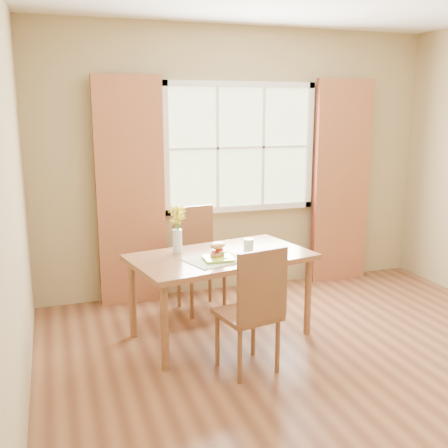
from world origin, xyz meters
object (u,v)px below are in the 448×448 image
Objects in this scene: chair_near at (254,305)px; chair_far at (197,254)px; flower_vase at (177,223)px; water_glass at (249,246)px; croissant_sandwich at (218,249)px; dining_table at (221,263)px.

chair_far reaches higher than chair_near.
chair_near is 1.04m from flower_vase.
flower_vase is at bearing 159.12° from water_glass.
chair_near is at bearing -126.72° from croissant_sandwich.
chair_far is 0.74m from flower_vase.
flower_vase is at bearing 140.62° from dining_table.
dining_table is 0.19m from croissant_sandwich.
chair_near is 2.34× the size of flower_vase.
chair_near reaches higher than dining_table.
chair_far is 2.41× the size of flower_vase.
croissant_sandwich is at bearing 85.66° from chair_near.
water_glass is (0.21, 0.66, 0.25)m from chair_near.
chair_near is 5.03× the size of croissant_sandwich.
flower_vase is (-0.32, 0.17, 0.33)m from dining_table.
chair_near is 0.66m from croissant_sandwich.
croissant_sandwich is at bearing -100.71° from chair_far.
chair_near is at bearing -68.73° from flower_vase.
flower_vase reaches higher than water_glass.
chair_far reaches higher than water_glass.
flower_vase reaches higher than chair_near.
chair_near is 1.39m from chair_far.
chair_far is at bearing 108.33° from water_glass.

